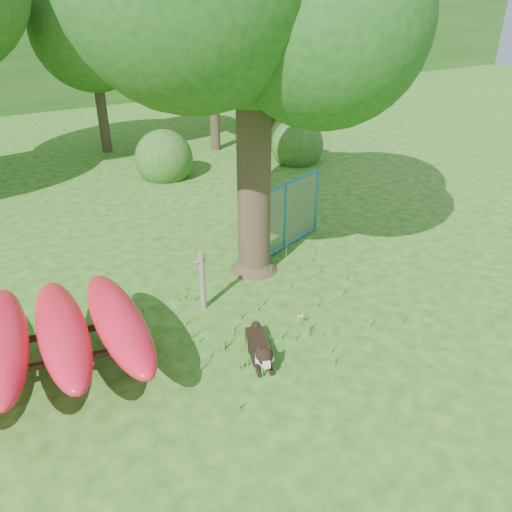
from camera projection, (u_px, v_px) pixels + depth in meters
ground at (287, 340)px, 8.22m from camera, size 80.00×80.00×0.00m
wooden_post at (202, 279)px, 8.83m from camera, size 0.31×0.11×1.14m
kayak_rack at (33, 336)px, 7.02m from camera, size 3.39×3.65×1.02m
husky_dog at (260, 350)px, 7.72m from camera, size 0.63×1.08×0.52m
fence_section at (285, 216)px, 10.96m from camera, size 2.52×0.86×2.56m
wildflower_clump at (301, 317)px, 8.52m from camera, size 0.11×0.11×0.23m
bg_tree_c at (91, 31)px, 16.69m from camera, size 4.00×4.00×6.12m
shrub_right at (296, 162)px, 17.36m from camera, size 1.80×1.80×1.80m
shrub_mid at (166, 177)px, 15.86m from camera, size 1.80×1.80×1.80m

